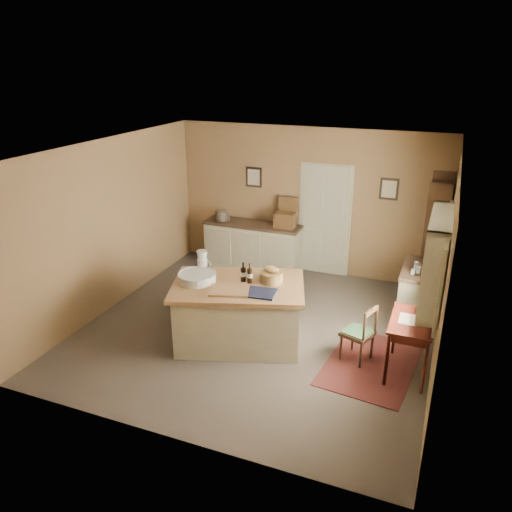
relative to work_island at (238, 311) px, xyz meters
The scene contains 16 objects.
ground 0.66m from the work_island, 72.10° to the left, with size 5.00×5.00×0.00m, color brown.
wall_back 3.05m from the work_island, 87.33° to the left, with size 5.00×0.10×2.70m, color olive.
wall_front 2.26m from the work_island, 86.24° to the right, with size 5.00×0.10×2.70m, color olive.
wall_left 2.55m from the work_island, 169.86° to the left, with size 0.10×5.00×2.70m, color olive.
wall_right 2.81m from the work_island, ahead, with size 0.10×5.00×2.70m, color olive.
ceiling 2.26m from the work_island, 72.10° to the left, with size 5.00×5.00×0.00m, color silver.
door 2.99m from the work_island, 80.45° to the left, with size 0.97×0.06×2.11m, color beige.
framed_prints 3.17m from the work_island, 83.38° to the left, with size 2.82×0.02×0.38m.
window 2.78m from the work_island, ahead, with size 0.25×1.99×1.12m.
work_island is the anchor object (origin of this frame).
sideboard 2.75m from the work_island, 107.34° to the left, with size 1.87×0.53×1.18m.
rug 1.95m from the work_island, ahead, with size 1.10×1.60×0.01m, color #4A1918.
writing_desk 2.35m from the work_island, ahead, with size 0.53×0.86×0.82m.
desk_chair 1.68m from the work_island, ahead, with size 0.37×0.37×0.80m, color #321E12, non-canonical shape.
right_cabinet 2.80m from the work_island, 33.41° to the left, with size 0.58×1.03×0.99m.
shelving_unit 3.52m from the work_island, 44.20° to the left, with size 0.36×0.95×2.10m.
Camera 1 is at (2.40, -6.14, 3.81)m, focal length 35.00 mm.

